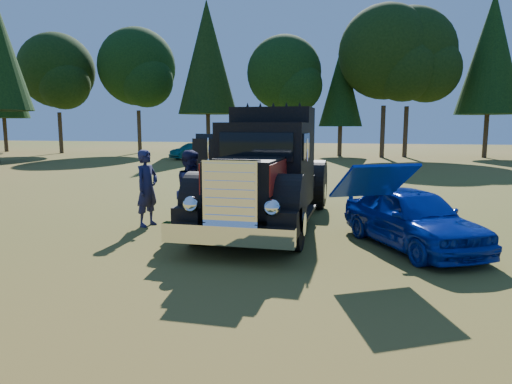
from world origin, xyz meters
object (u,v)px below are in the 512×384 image
object	(u,v)px
diamond_t_truck	(266,176)
hotrod_coupe	(412,217)
spectator_far	(192,191)
distant_teal_car	(193,151)
spectator_near	(147,188)

from	to	relation	value
diamond_t_truck	hotrod_coupe	xyz separation A→B (m)	(3.38, -1.30, -0.63)
hotrod_coupe	spectator_far	world-z (taller)	spectator_far
hotrod_coupe	spectator_far	distance (m)	5.00
diamond_t_truck	hotrod_coupe	size ratio (longest dim) A/B	1.70
spectator_far	distant_teal_car	distance (m)	24.50
diamond_t_truck	spectator_far	size ratio (longest dim) A/B	3.66
hotrod_coupe	spectator_near	size ratio (longest dim) A/B	2.18
diamond_t_truck	hotrod_coupe	world-z (taller)	diamond_t_truck
spectator_near	distant_teal_car	bearing A→B (deg)	32.64
distant_teal_car	spectator_far	bearing A→B (deg)	-39.90
distant_teal_car	hotrod_coupe	bearing A→B (deg)	-30.29
diamond_t_truck	spectator_near	bearing A→B (deg)	-167.61
diamond_t_truck	spectator_near	distance (m)	3.01
spectator_far	spectator_near	bearing A→B (deg)	90.40
hotrod_coupe	distant_teal_car	size ratio (longest dim) A/B	1.15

